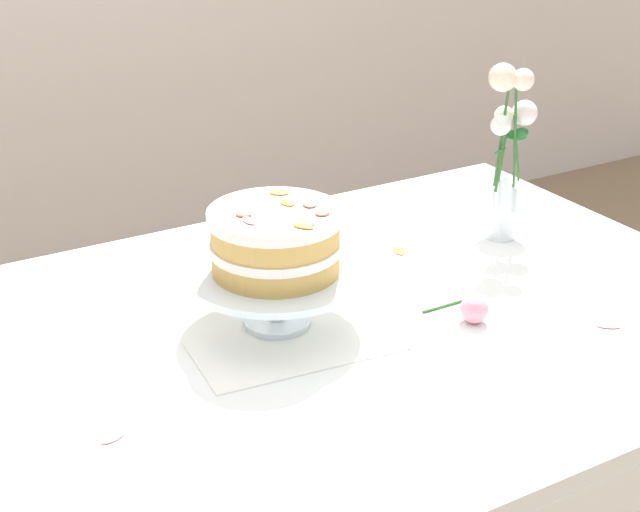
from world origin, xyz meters
The scene contains 9 objects.
dining_table centered at (0.00, -0.02, 0.65)m, with size 1.40×1.00×0.74m.
linen_napkin centered at (-0.11, 0.04, 0.74)m, with size 0.32×0.32×0.00m, color white.
cake_stand centered at (-0.11, 0.04, 0.82)m, with size 0.29×0.29×0.10m.
layer_cake centered at (-0.11, 0.04, 0.89)m, with size 0.21×0.21×0.11m.
flower_vase centered at (0.44, 0.14, 0.89)m, with size 0.12×0.10×0.35m.
fallen_rose centered at (0.17, -0.12, 0.76)m, with size 0.11×0.09×0.05m.
loose_petal_1 centered at (0.23, 0.18, 0.74)m, with size 0.04×0.02×0.00m, color orange.
loose_petal_2 centered at (-0.45, -0.13, 0.74)m, with size 0.04×0.02×0.00m, color pink.
loose_petal_3 centered at (0.36, -0.24, 0.74)m, with size 0.04×0.02×0.00m, color pink.
Camera 1 is at (-0.74, -1.19, 1.50)m, focal length 53.54 mm.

